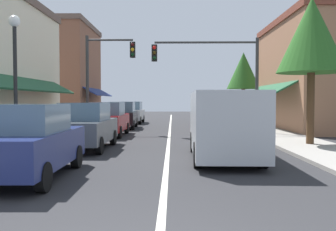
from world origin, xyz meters
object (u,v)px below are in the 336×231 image
at_px(parked_car_third_left, 108,119).
at_px(tree_right_far, 243,71).
at_px(parked_car_second_left, 86,126).
at_px(street_lamp_left_near, 15,62).
at_px(traffic_signal_mast_arm, 218,67).
at_px(parked_car_far_left, 123,115).
at_px(traffic_signal_left_corner, 103,69).
at_px(parked_car_nearest_left, 28,142).
at_px(parked_car_distant_left, 132,113).
at_px(tree_right_near, 312,36).
at_px(van_in_lane, 224,123).

height_order(parked_car_third_left, tree_right_far, tree_right_far).
height_order(parked_car_second_left, street_lamp_left_near, street_lamp_left_near).
xyz_separation_m(parked_car_third_left, traffic_signal_mast_arm, (5.87, 1.07, 2.80)).
relative_size(parked_car_second_left, parked_car_third_left, 1.00).
relative_size(parked_car_far_left, traffic_signal_left_corner, 0.74).
xyz_separation_m(traffic_signal_mast_arm, traffic_signal_left_corner, (-6.54, 1.17, 0.01)).
relative_size(parked_car_nearest_left, tree_right_far, 0.71).
relative_size(parked_car_nearest_left, parked_car_distant_left, 1.00).
height_order(parked_car_distant_left, traffic_signal_mast_arm, traffic_signal_mast_arm).
relative_size(parked_car_second_left, traffic_signal_mast_arm, 0.70).
bearing_deg(parked_car_second_left, parked_car_third_left, 91.79).
bearing_deg(tree_right_near, traffic_signal_mast_arm, 119.18).
distance_m(parked_car_third_left, parked_car_distant_left, 10.59).
height_order(parked_car_second_left, tree_right_far, tree_right_far).
height_order(traffic_signal_mast_arm, traffic_signal_left_corner, traffic_signal_left_corner).
height_order(parked_car_far_left, traffic_signal_left_corner, traffic_signal_left_corner).
bearing_deg(street_lamp_left_near, parked_car_far_left, 82.52).
xyz_separation_m(van_in_lane, tree_right_near, (3.90, 3.12, 3.27)).
distance_m(van_in_lane, traffic_signal_mast_arm, 8.94).
relative_size(parked_car_third_left, traffic_signal_left_corner, 0.73).
bearing_deg(traffic_signal_mast_arm, parked_car_distant_left, 121.42).
bearing_deg(street_lamp_left_near, parked_car_second_left, 52.72).
distance_m(traffic_signal_left_corner, tree_right_near, 11.62).
height_order(parked_car_second_left, parked_car_far_left, same).
bearing_deg(traffic_signal_mast_arm, tree_right_near, -60.82).
relative_size(traffic_signal_left_corner, tree_right_near, 0.94).
height_order(traffic_signal_mast_arm, street_lamp_left_near, traffic_signal_mast_arm).
relative_size(parked_car_second_left, traffic_signal_left_corner, 0.73).
xyz_separation_m(parked_car_second_left, traffic_signal_left_corner, (-0.76, 7.49, 2.81)).
xyz_separation_m(parked_car_third_left, traffic_signal_left_corner, (-0.66, 2.24, 2.81)).
bearing_deg(van_in_lane, tree_right_near, 39.91).
bearing_deg(parked_car_second_left, parked_car_distant_left, 90.90).
xyz_separation_m(parked_car_third_left, van_in_lane, (4.99, -7.46, 0.27)).
xyz_separation_m(parked_car_far_left, traffic_signal_left_corner, (-0.72, -2.92, 2.81)).
bearing_deg(parked_car_distant_left, parked_car_far_left, -89.30).
relative_size(van_in_lane, tree_right_near, 0.88).
bearing_deg(parked_car_second_left, tree_right_near, 6.73).
distance_m(parked_car_second_left, traffic_signal_mast_arm, 9.01).
bearing_deg(tree_right_far, parked_car_nearest_left, -113.12).
relative_size(parked_car_far_left, tree_right_far, 0.71).
relative_size(parked_car_third_left, parked_car_far_left, 0.99).
height_order(van_in_lane, traffic_signal_mast_arm, traffic_signal_mast_arm).
height_order(tree_right_near, tree_right_far, tree_right_near).
bearing_deg(parked_car_far_left, parked_car_nearest_left, -91.76).
height_order(parked_car_distant_left, tree_right_far, tree_right_far).
relative_size(parked_car_distant_left, traffic_signal_mast_arm, 0.70).
bearing_deg(tree_right_far, parked_car_second_left, -119.02).
bearing_deg(traffic_signal_mast_arm, van_in_lane, -95.90).
height_order(parked_car_nearest_left, tree_right_far, tree_right_far).
height_order(parked_car_distant_left, street_lamp_left_near, street_lamp_left_near).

